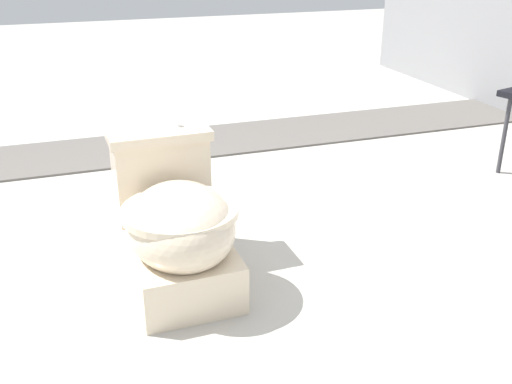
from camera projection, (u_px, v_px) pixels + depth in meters
name	position (u px, v px, depth m)	size (l,w,h in m)	color
ground_plane	(152.00, 265.00, 2.26)	(14.00, 14.00, 0.00)	#B7B2A8
gravel_strip	(196.00, 142.00, 3.57)	(0.56, 8.00, 0.01)	#605B56
toilet	(175.00, 224.00, 2.09)	(0.64, 0.40, 0.52)	beige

